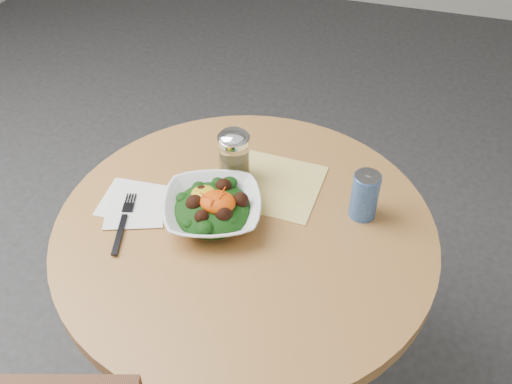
# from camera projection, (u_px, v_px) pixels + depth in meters

# --- Properties ---
(table) EXTENTS (0.90, 0.90, 0.75)m
(table) POSITION_uv_depth(u_px,v_px,m) (246.00, 279.00, 1.47)
(table) COLOR black
(table) RESTS_ON ground
(cloth_napkin) EXTENTS (0.26, 0.24, 0.00)m
(cloth_napkin) POSITION_uv_depth(u_px,v_px,m) (271.00, 184.00, 1.44)
(cloth_napkin) COLOR #DCAC0B
(cloth_napkin) RESTS_ON table
(paper_napkins) EXTENTS (0.19, 0.19, 0.00)m
(paper_napkins) POSITION_uv_depth(u_px,v_px,m) (133.00, 204.00, 1.39)
(paper_napkins) COLOR white
(paper_napkins) RESTS_ON table
(salad_bowl) EXTENTS (0.29, 0.29, 0.09)m
(salad_bowl) POSITION_uv_depth(u_px,v_px,m) (213.00, 208.00, 1.34)
(salad_bowl) COLOR white
(salad_bowl) RESTS_ON table
(fork) EXTENTS (0.07, 0.20, 0.00)m
(fork) POSITION_uv_depth(u_px,v_px,m) (124.00, 221.00, 1.34)
(fork) COLOR black
(fork) RESTS_ON table
(spice_shaker) EXTENTS (0.08, 0.08, 0.14)m
(spice_shaker) POSITION_uv_depth(u_px,v_px,m) (234.00, 156.00, 1.42)
(spice_shaker) COLOR silver
(spice_shaker) RESTS_ON table
(beverage_can) EXTENTS (0.06, 0.06, 0.12)m
(beverage_can) POSITION_uv_depth(u_px,v_px,m) (365.00, 195.00, 1.33)
(beverage_can) COLOR navy
(beverage_can) RESTS_ON table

